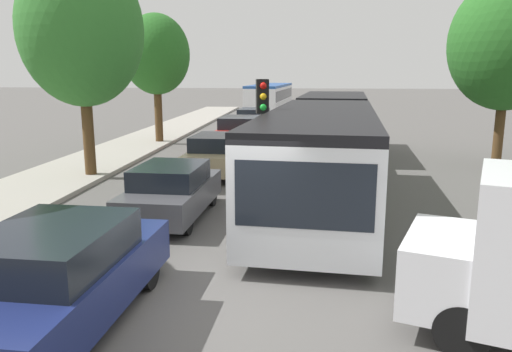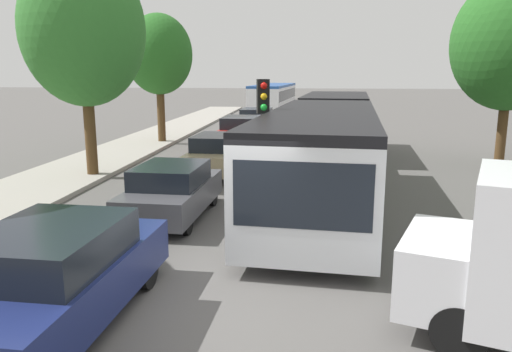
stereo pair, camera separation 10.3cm
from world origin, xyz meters
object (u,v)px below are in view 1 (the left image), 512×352
(queued_car_silver, at_px, (254,121))
(tree_right_mid, at_px, (508,44))
(traffic_light, at_px, (262,113))
(tree_left_mid, at_px, (79,34))
(queued_car_red, at_px, (240,132))
(queued_car_graphite, at_px, (172,191))
(city_bus_rear, at_px, (270,96))
(articulated_bus, at_px, (328,135))
(queued_car_tan, at_px, (218,154))
(tree_left_far, at_px, (156,55))
(queued_car_navy, at_px, (58,277))

(queued_car_silver, distance_m, tree_right_mid, 14.56)
(traffic_light, relative_size, tree_left_mid, 0.46)
(queued_car_red, relative_size, traffic_light, 1.28)
(queued_car_graphite, height_order, traffic_light, traffic_light)
(queued_car_silver, height_order, traffic_light, traffic_light)
(queued_car_graphite, distance_m, traffic_light, 3.20)
(traffic_light, height_order, tree_left_mid, tree_left_mid)
(city_bus_rear, xyz_separation_m, traffic_light, (2.11, -30.71, 1.07))
(articulated_bus, height_order, queued_car_tan, articulated_bus)
(queued_car_tan, distance_m, tree_left_far, 9.12)
(tree_left_mid, bearing_deg, tree_left_far, 89.79)
(city_bus_rear, distance_m, queued_car_red, 20.53)
(tree_left_mid, relative_size, tree_right_mid, 1.05)
(queued_car_silver, height_order, tree_right_mid, tree_right_mid)
(city_bus_rear, height_order, queued_car_tan, city_bus_rear)
(queued_car_tan, bearing_deg, city_bus_rear, 2.41)
(tree_left_mid, bearing_deg, queued_car_red, 60.13)
(tree_left_far, bearing_deg, queued_car_tan, -59.17)
(city_bus_rear, distance_m, queued_car_graphite, 32.31)
(articulated_bus, relative_size, queued_car_tan, 4.28)
(articulated_bus, height_order, queued_car_graphite, articulated_bus)
(queued_car_graphite, height_order, tree_right_mid, tree_right_mid)
(queued_car_navy, xyz_separation_m, queued_car_tan, (0.32, 10.94, -0.05))
(queued_car_red, relative_size, tree_left_far, 0.69)
(city_bus_rear, relative_size, queued_car_red, 2.66)
(queued_car_silver, relative_size, tree_left_far, 0.67)
(queued_car_red, height_order, tree_left_mid, tree_left_mid)
(queued_car_navy, distance_m, tree_left_far, 18.90)
(tree_left_mid, bearing_deg, queued_car_silver, 71.65)
(traffic_light, bearing_deg, tree_left_mid, -128.59)
(queued_car_red, bearing_deg, traffic_light, -166.80)
(queued_car_red, distance_m, tree_right_mid, 11.77)
(queued_car_navy, height_order, tree_right_mid, tree_right_mid)
(queued_car_navy, xyz_separation_m, tree_left_mid, (-4.00, 9.87, 4.02))
(queued_car_navy, xyz_separation_m, tree_left_far, (-3.97, 18.12, 3.61))
(queued_car_graphite, distance_m, queued_car_red, 11.78)
(city_bus_rear, relative_size, tree_left_far, 1.83)
(tree_left_mid, bearing_deg, queued_car_graphite, -46.67)
(queued_car_silver, bearing_deg, tree_right_mid, -130.35)
(tree_right_mid, bearing_deg, tree_left_mid, -166.41)
(city_bus_rear, height_order, tree_left_mid, tree_left_mid)
(queued_car_graphite, xyz_separation_m, queued_car_red, (0.10, 11.78, 0.07))
(queued_car_navy, distance_m, tree_right_mid, 17.58)
(queued_car_navy, distance_m, traffic_light, 7.62)
(queued_car_graphite, bearing_deg, city_bus_rear, 2.04)
(queued_car_graphite, bearing_deg, articulated_bus, -36.98)
(queued_car_navy, xyz_separation_m, queued_car_silver, (0.32, 22.89, -0.03))
(queued_car_graphite, bearing_deg, tree_left_mid, 45.38)
(articulated_bus, distance_m, queued_car_graphite, 6.40)
(queued_car_silver, height_order, tree_left_far, tree_left_far)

